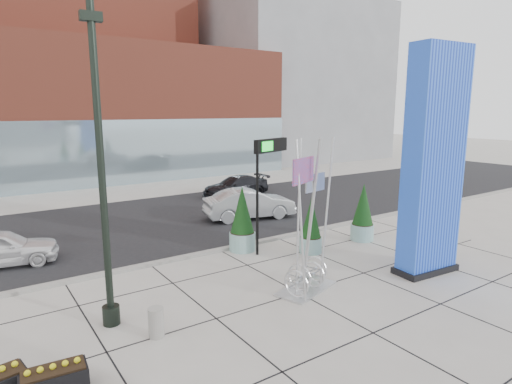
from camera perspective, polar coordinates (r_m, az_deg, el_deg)
ground at (r=14.19m, az=-0.09°, el=-12.89°), size 160.00×160.00×0.00m
street_asphalt at (r=22.72m, az=-14.47°, el=-4.04°), size 80.00×12.00×0.02m
curb_edge at (r=17.39m, az=-7.60°, el=-8.21°), size 80.00×0.30×0.12m
tower_podium at (r=38.64m, az=-22.26°, el=9.75°), size 34.00×10.00×11.00m
tower_glass_front at (r=34.12m, az=-20.16°, el=4.79°), size 34.00×0.60×5.00m
building_grey_parking at (r=54.28m, az=3.71°, el=14.31°), size 20.00×18.00×18.00m
blue_pylon at (r=15.91m, az=22.53°, el=3.12°), size 2.44×1.24×7.87m
lamp_post at (r=11.66m, az=-19.67°, el=-1.21°), size 0.54×0.46×8.32m
public_art_sculpture at (r=13.85m, az=6.83°, el=-7.87°), size 2.38×1.68×4.90m
concrete_bollard at (r=11.68m, az=-13.18°, el=-16.57°), size 0.40×0.40×0.78m
overhead_street_sign at (r=16.98m, az=2.37°, el=4.86°), size 2.09×0.95×4.59m
round_planter_east at (r=19.55m, az=14.06°, el=-2.80°), size 1.02×1.02×2.55m
round_planter_mid at (r=17.48m, az=7.34°, el=-4.60°), size 0.92×0.92×2.29m
round_planter_west at (r=17.56m, az=-1.85°, el=-3.78°), size 1.08×1.08×2.70m
box_planter_north at (r=10.32m, az=-25.31°, el=-21.79°), size 1.33×0.75×0.70m
car_white_west at (r=18.55m, az=-31.01°, el=-6.49°), size 4.23×2.39×1.36m
car_silver_mid at (r=22.76m, az=-0.85°, el=-1.63°), size 5.07×2.72×1.59m
car_dark_east at (r=28.80m, az=-2.72°, el=0.76°), size 4.64×1.93×1.34m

